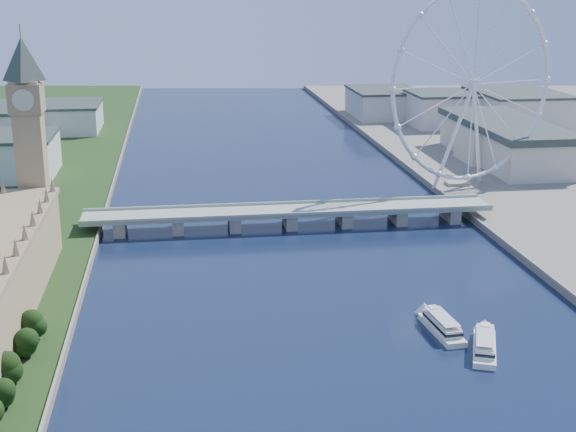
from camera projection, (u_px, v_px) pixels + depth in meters
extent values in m
cube|color=tan|center=(32.00, 165.00, 384.08)|extent=(13.00, 13.00, 80.00)
cube|color=#937A59|center=(26.00, 98.00, 375.11)|extent=(15.00, 15.00, 14.00)
pyramid|color=#2D3833|center=(21.00, 37.00, 367.26)|extent=(20.02, 20.02, 20.00)
cube|color=gray|center=(290.00, 211.00, 431.64)|extent=(220.00, 22.00, 2.00)
cube|color=gray|center=(120.00, 226.00, 421.03)|extent=(6.00, 20.00, 7.50)
cube|color=gray|center=(178.00, 224.00, 425.01)|extent=(6.00, 20.00, 7.50)
cube|color=gray|center=(234.00, 222.00, 428.99)|extent=(6.00, 20.00, 7.50)
cube|color=gray|center=(290.00, 220.00, 432.97)|extent=(6.00, 20.00, 7.50)
cube|color=gray|center=(344.00, 217.00, 436.95)|extent=(6.00, 20.00, 7.50)
cube|color=gray|center=(398.00, 215.00, 440.93)|extent=(6.00, 20.00, 7.50)
cube|color=gray|center=(450.00, 213.00, 444.91)|extent=(6.00, 20.00, 7.50)
torus|color=silver|center=(474.00, 84.00, 483.18)|extent=(113.60, 39.12, 118.60)
cylinder|color=silver|center=(474.00, 84.00, 483.18)|extent=(7.25, 6.61, 6.00)
cube|color=gray|center=(457.00, 183.00, 510.22)|extent=(14.00, 10.00, 2.00)
cube|color=beige|center=(24.00, 156.00, 531.91)|extent=(40.00, 60.00, 26.00)
cube|color=beige|center=(70.00, 118.00, 695.42)|extent=(50.00, 70.00, 22.00)
cube|color=beige|center=(444.00, 110.00, 719.34)|extent=(60.00, 60.00, 28.00)
cube|color=beige|center=(517.00, 111.00, 708.01)|extent=(70.00, 90.00, 30.00)
cube|color=beige|center=(384.00, 103.00, 771.64)|extent=(60.00, 80.00, 24.00)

